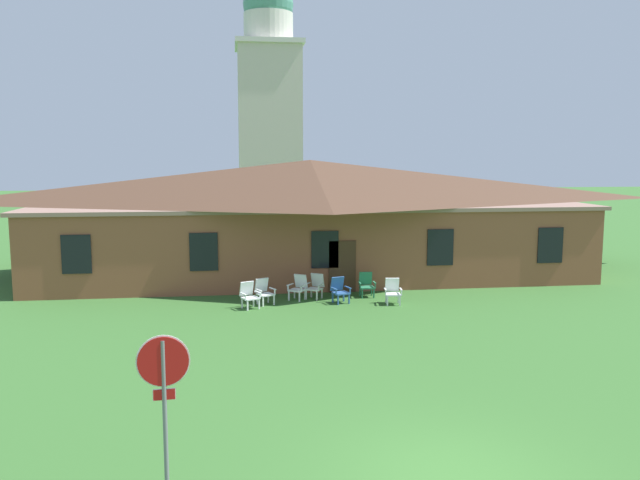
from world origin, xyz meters
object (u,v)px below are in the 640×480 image
(lawn_chair_left_end, at_px, (299,287))
(lawn_chair_by_porch, at_px, (249,294))
(lawn_chair_middle, at_px, (315,286))
(lawn_chair_right_end, at_px, (339,289))
(stop_sign, at_px, (164,387))
(lawn_chair_far_side, at_px, (366,284))
(lawn_chair_under_eave, at_px, (393,291))
(lawn_chair_near_door, at_px, (264,291))

(lawn_chair_left_end, bearing_deg, lawn_chair_by_porch, -148.59)
(lawn_chair_by_porch, bearing_deg, lawn_chair_left_end, 31.41)
(lawn_chair_middle, distance_m, lawn_chair_right_end, 1.15)
(stop_sign, distance_m, lawn_chair_right_end, 14.71)
(stop_sign, bearing_deg, lawn_chair_far_side, 67.21)
(stop_sign, bearing_deg, lawn_chair_under_eave, 62.65)
(lawn_chair_under_eave, bearing_deg, lawn_chair_right_end, 166.19)
(lawn_chair_middle, height_order, lawn_chair_far_side, same)
(lawn_chair_middle, height_order, lawn_chair_under_eave, same)
(stop_sign, height_order, lawn_chair_right_end, stop_sign)
(lawn_chair_left_end, distance_m, lawn_chair_under_eave, 3.61)
(stop_sign, xyz_separation_m, lawn_chair_by_porch, (1.55, 13.33, -1.49))
(stop_sign, bearing_deg, lawn_chair_by_porch, 83.35)
(lawn_chair_near_door, relative_size, lawn_chair_under_eave, 1.00)
(lawn_chair_by_porch, height_order, lawn_chair_under_eave, same)
(lawn_chair_by_porch, bearing_deg, stop_sign, -96.65)
(stop_sign, height_order, lawn_chair_far_side, stop_sign)
(lawn_chair_right_end, bearing_deg, lawn_chair_under_eave, -13.81)
(lawn_chair_near_door, distance_m, lawn_chair_right_end, 2.83)
(lawn_chair_far_side, distance_m, lawn_chair_under_eave, 1.55)
(lawn_chair_near_door, relative_size, lawn_chair_middle, 1.00)
(lawn_chair_far_side, xyz_separation_m, lawn_chair_under_eave, (0.71, -1.38, 0.00))
(lawn_chair_middle, bearing_deg, lawn_chair_under_eave, -25.53)
(lawn_chair_middle, relative_size, lawn_chair_under_eave, 1.00)
(lawn_chair_middle, height_order, lawn_chair_right_end, same)
(lawn_chair_by_porch, xyz_separation_m, lawn_chair_under_eave, (5.33, -0.03, 0.00))
(lawn_chair_by_porch, height_order, lawn_chair_near_door, same)
(lawn_chair_by_porch, bearing_deg, lawn_chair_right_end, 7.52)
(lawn_chair_left_end, distance_m, lawn_chair_far_side, 2.70)
(lawn_chair_under_eave, bearing_deg, stop_sign, -117.35)
(lawn_chair_right_end, bearing_deg, lawn_chair_left_end, 153.77)
(stop_sign, relative_size, lawn_chair_by_porch, 2.92)
(lawn_chair_middle, xyz_separation_m, lawn_chair_far_side, (2.02, 0.08, 0.00))
(lawn_chair_left_end, bearing_deg, lawn_chair_near_door, -155.80)
(lawn_chair_by_porch, xyz_separation_m, lawn_chair_near_door, (0.57, 0.56, 0.00))
(lawn_chair_by_porch, distance_m, lawn_chair_near_door, 0.80)
(lawn_chair_right_end, bearing_deg, lawn_chair_by_porch, -172.48)
(lawn_chair_by_porch, bearing_deg, lawn_chair_far_side, 16.35)
(lawn_chair_right_end, xyz_separation_m, lawn_chair_far_side, (1.22, 0.91, 0.00))
(stop_sign, xyz_separation_m, lawn_chair_under_eave, (6.88, 13.30, -1.49))
(lawn_chair_left_end, relative_size, lawn_chair_under_eave, 1.00)
(lawn_chair_by_porch, relative_size, lawn_chair_left_end, 1.00)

